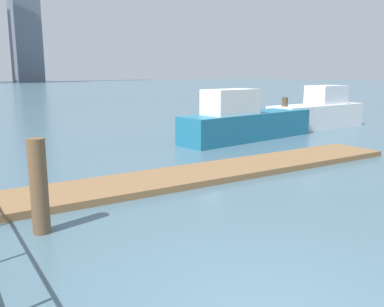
# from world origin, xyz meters

# --- Properties ---
(ground_plane) EXTENTS (300.00, 300.00, 0.00)m
(ground_plane) POSITION_xyz_m (0.00, 20.00, 0.00)
(ground_plane) COLOR #476675
(floating_dock) EXTENTS (14.17, 2.00, 0.18)m
(floating_dock) POSITION_xyz_m (3.58, 6.43, 0.09)
(floating_dock) COLOR olive
(floating_dock) RESTS_ON ground_plane
(dock_piling_0) EXTENTS (0.33, 0.33, 1.84)m
(dock_piling_0) POSITION_xyz_m (-1.69, 4.49, 0.92)
(dock_piling_0) COLOR brown
(dock_piling_0) RESTS_ON ground_plane
(dock_piling_1) EXTENTS (0.31, 0.31, 1.77)m
(dock_piling_1) POSITION_xyz_m (12.52, 12.27, 0.88)
(dock_piling_1) COLOR #473826
(dock_piling_1) RESTS_ON ground_plane
(dock_piling_2) EXTENTS (0.31, 0.31, 1.79)m
(dock_piling_2) POSITION_xyz_m (7.99, 11.02, 0.89)
(dock_piling_2) COLOR brown
(dock_piling_2) RESTS_ON ground_plane
(moored_boat_1) EXTENTS (6.30, 2.11, 2.33)m
(moored_boat_1) POSITION_xyz_m (15.05, 12.21, 0.86)
(moored_boat_1) COLOR white
(moored_boat_1) RESTS_ON ground_plane
(moored_boat_2) EXTENTS (7.42, 2.60, 2.33)m
(moored_boat_2) POSITION_xyz_m (8.83, 11.08, 0.85)
(moored_boat_2) COLOR #1E6B8C
(moored_boat_2) RESTS_ON ground_plane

